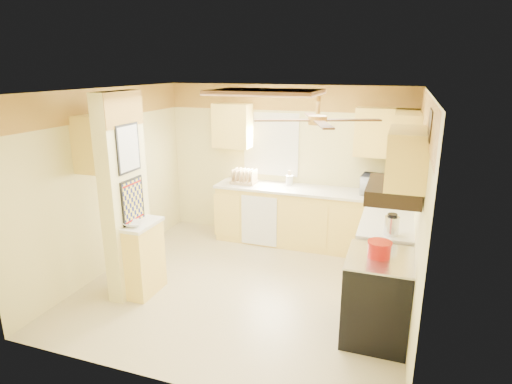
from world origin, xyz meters
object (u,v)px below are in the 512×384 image
at_px(kettle, 392,225).
at_px(dutch_oven, 379,249).
at_px(bowl, 133,224).
at_px(stove, 377,297).
at_px(microwave, 380,185).

bearing_deg(kettle, dutch_oven, -98.86).
bearing_deg(bowl, stove, 2.50).
bearing_deg(bowl, dutch_oven, 2.50).
bearing_deg(dutch_oven, kettle, 81.14).
bearing_deg(bowl, microwave, 40.44).
bearing_deg(stove, kettle, 82.82).
xyz_separation_m(microwave, kettle, (0.22, -1.58, -0.03)).
relative_size(microwave, dutch_oven, 2.16).
distance_m(stove, bowl, 2.89).
bearing_deg(dutch_oven, stove, 3.01).
height_order(stove, bowl, bowl).
height_order(bowl, dutch_oven, dutch_oven).
height_order(bowl, kettle, kettle).
height_order(microwave, dutch_oven, microwave).
height_order(stove, microwave, microwave).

